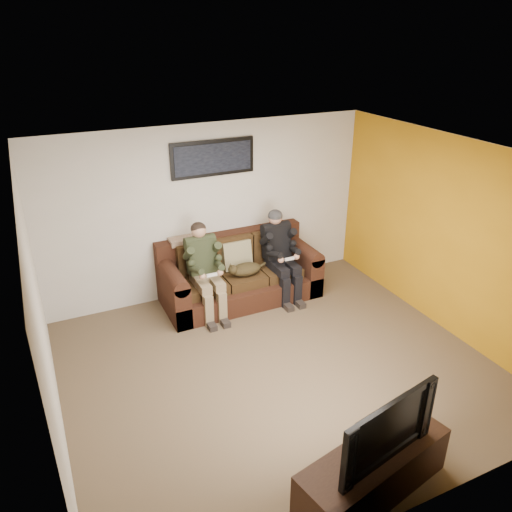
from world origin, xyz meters
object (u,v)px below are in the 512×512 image
framed_poster (213,158)px  television (379,424)px  person_left (204,265)px  person_right (280,249)px  sofa (238,275)px  tv_stand (373,472)px  cat (245,269)px

framed_poster → television: framed_poster is taller
person_left → person_right: 1.21m
person_left → framed_poster: size_ratio=1.06×
sofa → person_right: person_right is taller
sofa → television: (-0.34, -3.78, 0.43)m
person_left → tv_stand: (0.26, -3.59, -0.51)m
person_left → television: size_ratio=1.21×
television → person_right: bearing=63.6°
cat → person_right: bearing=4.3°
tv_stand → framed_poster: bearing=76.4°
cat → tv_stand: size_ratio=0.44×
person_right → television: 3.71m
tv_stand → television: 0.55m
person_right → person_left: bearing=-180.0°
sofa → television: size_ratio=2.13×
cat → sofa: bearing=90.6°
framed_poster → cat: bearing=-72.0°
sofa → cat: size_ratio=3.55×
television → person_left: bearing=82.5°
tv_stand → person_right: bearing=63.6°
television → sofa: bearing=73.2°
person_right → television: bearing=-104.7°
sofa → tv_stand: 3.80m
tv_stand → person_left: bearing=82.5°
cat → person_left: bearing=175.8°
cat → tv_stand: (-0.34, -3.54, -0.33)m
sofa → person_left: (-0.60, -0.20, 0.39)m
framed_poster → television: (-0.14, -4.17, -1.31)m
sofa → person_right: 0.75m
cat → television: (-0.34, -3.54, 0.22)m
person_left → television: person_left is taller
cat → framed_poster: 1.67m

